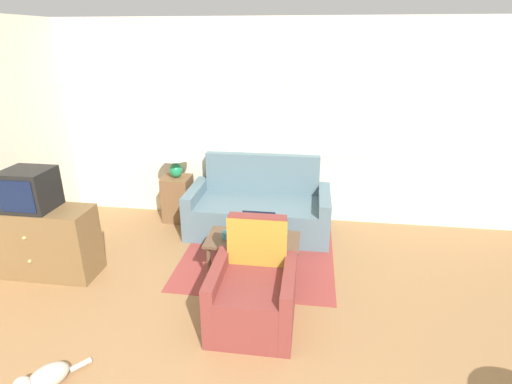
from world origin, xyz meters
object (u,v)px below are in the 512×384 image
couch (259,210)px  cup_yellow (226,235)px  armchair (253,294)px  cat_black (45,378)px  television (30,189)px  coffee_table (253,243)px  table_lamp (175,155)px  cup_navy (284,231)px  laptop (257,232)px

couch → cup_yellow: (-0.20, -1.11, 0.20)m
armchair → cat_black: size_ratio=2.09×
television → coffee_table: television is taller
coffee_table → cup_yellow: bearing=-176.0°
couch → coffee_table: size_ratio=1.87×
table_lamp → couch: bearing=-7.9°
table_lamp → cup_yellow: size_ratio=4.64×
armchair → television: 2.45m
couch → cup_yellow: bearing=-100.0°
table_lamp → cup_navy: (1.53, -1.11, -0.45)m
coffee_table → cup_yellow: size_ratio=10.13×
coffee_table → cup_yellow: (-0.27, -0.02, 0.09)m
television → cup_yellow: bearing=7.1°
coffee_table → cup_navy: cup_navy is taller
armchair → cup_navy: size_ratio=11.33×
television → table_lamp: (0.98, 1.50, -0.04)m
coffee_table → laptop: laptop is taller
cup_yellow → armchair: bearing=-61.4°
couch → cup_navy: 1.04m
table_lamp → coffee_table: size_ratio=0.46×
coffee_table → cat_black: size_ratio=2.18×
cup_yellow → cat_black: (-0.99, -1.64, -0.38)m
coffee_table → couch: bearing=94.2°
couch → television: television is taller
armchair → television: size_ratio=2.05×
couch → table_lamp: 1.32m
cup_navy → laptop: bearing=-162.4°
television → laptop: bearing=7.9°
armchair → cat_black: bearing=-145.9°
laptop → cup_navy: 0.28m
table_lamp → cat_black: size_ratio=1.00×
armchair → coffee_table: size_ratio=0.96×
armchair → table_lamp: 2.46m
couch → television: (-2.12, -1.35, 0.68)m
television → cup_yellow: television is taller
television → couch: bearing=32.4°
television → cat_black: (0.94, -1.40, -0.86)m
cup_yellow → cat_black: cup_yellow is taller
television → laptop: television is taller
couch → cat_black: size_ratio=4.07×
television → cat_black: 1.89m
cat_black → armchair: bearing=163.1°
television → cup_navy: television is taller
cup_navy → cat_black: (-1.57, -1.79, -0.38)m
armchair → cat_black: armchair is taller
armchair → television: bearing=168.6°
armchair → cat_black: 1.67m
television → coffee_table: 2.29m
table_lamp → laptop: (1.26, -1.19, -0.43)m
laptop → cup_yellow: bearing=-167.1°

